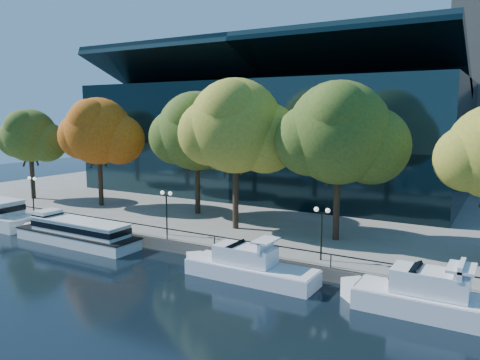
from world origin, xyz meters
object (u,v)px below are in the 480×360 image
Objects in this scene: lamp_0 at (32,186)px; lamp_2 at (322,221)px; tree_4 at (341,135)px; lamp_1 at (166,202)px; tree_2 at (198,133)px; tour_boat at (74,231)px; cruiser_far at (430,297)px; tree_0 at (30,137)px; cruiser_near at (246,266)px; tree_1 at (99,133)px; tree_3 at (237,128)px.

lamp_0 is 1.00× the size of lamp_2.
lamp_1 is (-14.04, -6.07, -6.17)m from tree_4.
tree_2 is 20.55m from lamp_2.
lamp_2 is (0.76, -6.07, -6.17)m from tree_4.
tour_boat is 1.35× the size of cruiser_far.
tour_boat is 3.61× the size of lamp_2.
tree_0 is 27.80m from lamp_1.
cruiser_near is 29.58m from tree_1.
tree_3 reaches higher than tree_4.
tree_2 is (12.78, 2.07, 0.17)m from tree_1.
tour_boat is at bearing -179.98° from cruiser_far.
tree_0 is 10.86m from lamp_0.
lamp_2 is (33.78, 0.00, 0.00)m from lamp_0.
lamp_2 is at bearing 0.00° from lamp_0.
tree_4 is at bearing 70.93° from cruiser_near.
tree_2 reaches higher than lamp_1.
tree_0 reaches higher than cruiser_far.
tree_4 is (16.80, -2.82, 0.26)m from tree_2.
cruiser_far is 0.81× the size of tree_2.
tree_1 is at bearing 167.34° from lamp_2.
lamp_2 is at bearing 155.03° from cruiser_far.
lamp_1 reaches higher than cruiser_far.
lamp_0 is (-42.07, 3.86, 2.86)m from cruiser_far.
tree_3 is at bearing -4.72° from tree_1.
tree_3 reaches higher than lamp_0.
tree_3 is at bearing -0.91° from tree_0.
cruiser_near is 20.57m from tree_2.
lamp_0 is (-23.33, -5.17, -6.63)m from tree_3.
lamp_1 is at bearing -156.63° from tree_4.
tree_1 is at bearing 125.70° from tour_boat.
tree_3 reaches higher than lamp_2.
tree_0 is 24.22m from tree_2.
tree_4 is (3.48, 10.07, 9.17)m from cruiser_near.
tour_boat is 16.27m from tree_2.
tree_3 is 24.80m from lamp_0.
tree_4 reaches higher than lamp_2.
tree_1 is 0.90× the size of tree_3.
tree_0 is 0.81× the size of tree_3.
tree_0 is 2.87× the size of lamp_1.
tree_2 is at bearing 107.26° from lamp_1.
tour_boat is at bearing -153.80° from lamp_1.
tree_2 is (23.99, 3.22, 0.86)m from tree_0.
tree_4 is (29.59, -0.75, 0.43)m from tree_1.
tree_0 is 2.87× the size of lamp_0.
tree_0 reaches higher than cruiser_near.
tree_1 is at bearing 164.56° from cruiser_far.
cruiser_near is at bearing -55.92° from tree_3.
tree_2 reaches higher than cruiser_far.
tree_1 is at bearing 63.24° from lamp_0.
tree_0 is at bearing 153.21° from tour_boat.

